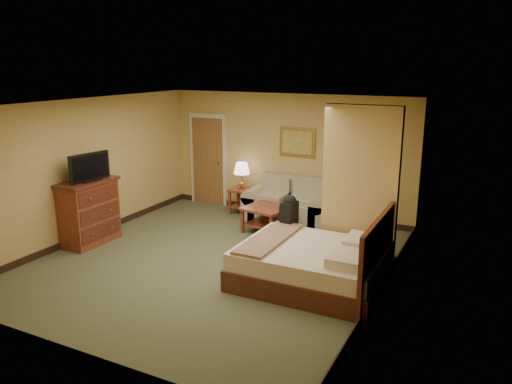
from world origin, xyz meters
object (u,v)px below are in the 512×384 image
Objects in this scene: dresser at (89,212)px; bed at (316,264)px; coffee_table at (266,214)px; loveseat at (289,207)px.

bed is (4.29, 0.17, -0.28)m from dresser.
loveseat is at bearing 81.63° from coffee_table.
dresser is 4.30m from bed.
dresser is (-2.60, -2.02, 0.24)m from coffee_table.
coffee_table is 0.42× the size of bed.
loveseat reaches higher than coffee_table.
bed reaches higher than coffee_table.
dresser reaches higher than coffee_table.
dresser reaches higher than bed.
coffee_table is 3.30m from dresser.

